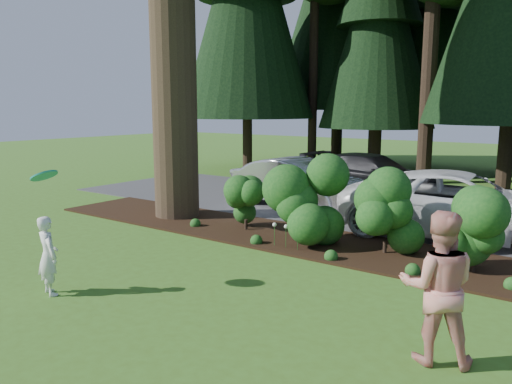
{
  "coord_description": "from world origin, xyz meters",
  "views": [
    {
      "loc": [
        5.38,
        -6.52,
        3.08
      ],
      "look_at": [
        -0.77,
        1.93,
        1.3
      ],
      "focal_mm": 35.0,
      "sensor_mm": 36.0,
      "label": 1
    }
  ],
  "objects": [
    {
      "name": "car_dark_suv",
      "position": [
        -1.49,
        9.8,
        0.75
      ],
      "size": [
        5.1,
        2.32,
        1.45
      ],
      "primitive_type": "imported",
      "rotation": [
        0.0,
        0.0,
        1.51
      ],
      "color": "black",
      "rests_on": "driveway"
    },
    {
      "name": "mulch_bed",
      "position": [
        0.0,
        3.25,
        0.03
      ],
      "size": [
        16.0,
        2.5,
        0.05
      ],
      "primitive_type": "cube",
      "color": "black",
      "rests_on": "ground"
    },
    {
      "name": "lily_cluster",
      "position": [
        -0.3,
        2.4,
        0.5
      ],
      "size": [
        0.69,
        0.09,
        0.57
      ],
      "color": "#154616",
      "rests_on": "ground"
    },
    {
      "name": "adult",
      "position": [
        3.79,
        -0.62,
        0.94
      ],
      "size": [
        1.11,
        1.0,
        1.89
      ],
      "primitive_type": "imported",
      "rotation": [
        0.0,
        0.0,
        3.51
      ],
      "color": "red",
      "rests_on": "ground"
    },
    {
      "name": "child",
      "position": [
        -2.06,
        -2.13,
        0.66
      ],
      "size": [
        0.54,
        0.42,
        1.33
      ],
      "primitive_type": "imported",
      "rotation": [
        0.0,
        0.0,
        2.91
      ],
      "color": "white",
      "rests_on": "ground"
    },
    {
      "name": "car_white_suv",
      "position": [
        2.52,
        5.68,
        0.81
      ],
      "size": [
        5.9,
        3.32,
        1.56
      ],
      "primitive_type": "imported",
      "rotation": [
        0.0,
        0.0,
        1.71
      ],
      "color": "silver",
      "rests_on": "driveway"
    },
    {
      "name": "car_silver_wagon",
      "position": [
        -2.53,
        6.61,
        0.77
      ],
      "size": [
        4.59,
        1.89,
        1.48
      ],
      "primitive_type": "imported",
      "rotation": [
        0.0,
        0.0,
        1.5
      ],
      "color": "#B5B5BA",
      "rests_on": "driveway"
    },
    {
      "name": "ground",
      "position": [
        0.0,
        0.0,
        0.0
      ],
      "size": [
        80.0,
        80.0,
        0.0
      ],
      "primitive_type": "plane",
      "color": "#3C631C",
      "rests_on": "ground"
    },
    {
      "name": "frisbee",
      "position": [
        -2.19,
        -2.02,
        1.98
      ],
      "size": [
        0.41,
        0.44,
        0.22
      ],
      "color": "teal",
      "rests_on": "ground"
    },
    {
      "name": "driveway",
      "position": [
        0.0,
        7.5,
        0.01
      ],
      "size": [
        22.0,
        6.0,
        0.03
      ],
      "primitive_type": "cube",
      "color": "#38383A",
      "rests_on": "ground"
    },
    {
      "name": "shrub_row",
      "position": [
        0.77,
        3.14,
        0.81
      ],
      "size": [
        6.53,
        1.6,
        1.61
      ],
      "color": "#154616",
      "rests_on": "ground"
    }
  ]
}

